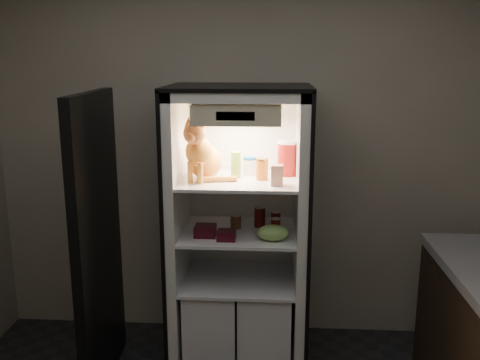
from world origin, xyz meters
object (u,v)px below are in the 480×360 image
object	(u,v)px
soda_can_b	(276,220)
berry_box_left	(205,231)
cream_carton	(277,175)
refrigerator	(240,249)
grape_bag	(273,233)
pepper_jar	(288,158)
berry_box_right	(226,235)
salsa_jar	(262,169)
condiment_jar	(236,221)
soda_can_a	(260,217)
soda_can_c	(276,227)
mayo_tub	(249,166)
tabby_cat	(202,156)
parmesan_shaker	(236,165)

from	to	relation	value
soda_can_b	berry_box_left	size ratio (longest dim) A/B	0.88
cream_carton	refrigerator	bearing A→B (deg)	136.49
grape_bag	berry_box_left	bearing A→B (deg)	172.16
pepper_jar	berry_box_right	world-z (taller)	pepper_jar
salsa_jar	condiment_jar	bearing A→B (deg)	156.33
cream_carton	soda_can_a	distance (m)	0.44
soda_can_b	soda_can_c	distance (m)	0.14
mayo_tub	salsa_jar	world-z (taller)	salsa_jar
soda_can_c	condiment_jar	bearing A→B (deg)	153.56
soda_can_c	berry_box_left	size ratio (longest dim) A/B	0.85
grape_bag	soda_can_b	bearing A→B (deg)	85.67
soda_can_a	salsa_jar	bearing A→B (deg)	-82.80
cream_carton	soda_can_c	xyz separation A→B (m)	(-0.00, 0.09, -0.36)
pepper_jar	soda_can_b	bearing A→B (deg)	-140.28
mayo_tub	berry_box_right	xyz separation A→B (m)	(-0.13, -0.28, -0.38)
cream_carton	soda_can_c	world-z (taller)	cream_carton
refrigerator	cream_carton	size ratio (longest dim) A/B	15.10
tabby_cat	condiment_jar	distance (m)	0.51
berry_box_right	mayo_tub	bearing A→B (deg)	65.63
tabby_cat	grape_bag	distance (m)	0.65
cream_carton	mayo_tub	bearing A→B (deg)	123.39
refrigerator	berry_box_right	distance (m)	0.30
condiment_jar	berry_box_left	xyz separation A→B (m)	(-0.18, -0.16, -0.02)
soda_can_a	soda_can_b	size ratio (longest dim) A/B	1.18
refrigerator	condiment_jar	bearing A→B (deg)	-153.15
soda_can_c	condiment_jar	distance (m)	0.29
tabby_cat	soda_can_b	size ratio (longest dim) A/B	3.53
tabby_cat	soda_can_c	distance (m)	0.65
soda_can_c	grape_bag	world-z (taller)	soda_can_c
mayo_tub	soda_can_a	bearing A→B (deg)	-9.76
cream_carton	condiment_jar	size ratio (longest dim) A/B	1.28
salsa_jar	cream_carton	bearing A→B (deg)	-56.59
salsa_jar	cream_carton	world-z (taller)	salsa_jar
cream_carton	condiment_jar	bearing A→B (deg)	140.74
refrigerator	cream_carton	distance (m)	0.65
soda_can_c	cream_carton	bearing A→B (deg)	-88.22
soda_can_a	grape_bag	distance (m)	0.28
tabby_cat	soda_can_c	xyz separation A→B (m)	(0.47, -0.04, -0.45)
salsa_jar	berry_box_left	size ratio (longest dim) A/B	1.03
refrigerator	berry_box_right	size ratio (longest dim) A/B	16.55
refrigerator	condiment_jar	world-z (taller)	refrigerator
pepper_jar	soda_can_c	size ratio (longest dim) A/B	2.02
condiment_jar	soda_can_a	bearing A→B (deg)	15.12
grape_bag	berry_box_left	xyz separation A→B (m)	(-0.43, 0.06, -0.02)
parmesan_shaker	mayo_tub	size ratio (longest dim) A/B	1.40
soda_can_c	berry_box_right	world-z (taller)	soda_can_c
soda_can_a	soda_can_c	xyz separation A→B (m)	(0.11, -0.17, -0.01)
soda_can_b	tabby_cat	bearing A→B (deg)	-168.07
tabby_cat	berry_box_left	xyz separation A→B (m)	(0.02, -0.07, -0.47)
soda_can_a	soda_can_b	xyz separation A→B (m)	(0.11, -0.04, -0.01)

